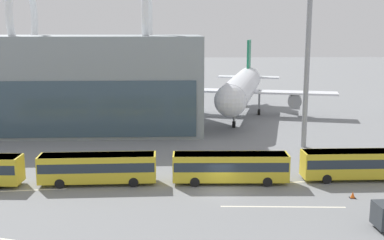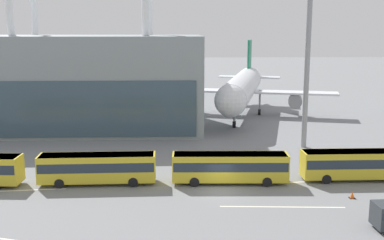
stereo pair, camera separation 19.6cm
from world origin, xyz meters
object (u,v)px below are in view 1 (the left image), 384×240
(airliner_at_gate_far, at_px, (242,88))
(shuttle_bus_1, at_px, (98,167))
(traffic_cone_0, at_px, (353,195))
(shuttle_bus_3, at_px, (358,163))
(shuttle_bus_2, at_px, (230,166))

(airliner_at_gate_far, distance_m, shuttle_bus_1, 44.93)
(airliner_at_gate_far, bearing_deg, traffic_cone_0, 19.41)
(airliner_at_gate_far, relative_size, shuttle_bus_3, 3.14)
(shuttle_bus_2, xyz_separation_m, traffic_cone_0, (11.25, -4.99, -1.56))
(shuttle_bus_2, distance_m, shuttle_bus_3, 13.85)
(shuttle_bus_3, distance_m, traffic_cone_0, 6.35)
(shuttle_bus_2, bearing_deg, traffic_cone_0, -22.05)
(traffic_cone_0, bearing_deg, shuttle_bus_2, 156.10)
(traffic_cone_0, bearing_deg, airliner_at_gate_far, 95.68)
(shuttle_bus_2, xyz_separation_m, shuttle_bus_3, (13.84, 0.60, 0.00))
(shuttle_bus_1, height_order, shuttle_bus_2, same)
(airliner_at_gate_far, bearing_deg, shuttle_bus_1, -13.65)
(shuttle_bus_1, bearing_deg, shuttle_bus_3, -0.42)
(shuttle_bus_2, bearing_deg, shuttle_bus_3, 4.32)
(shuttle_bus_2, distance_m, traffic_cone_0, 12.40)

